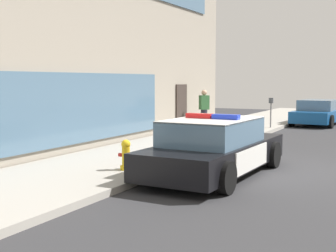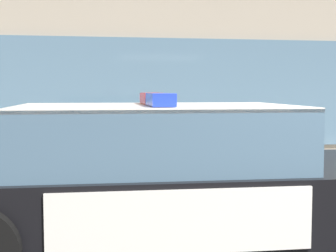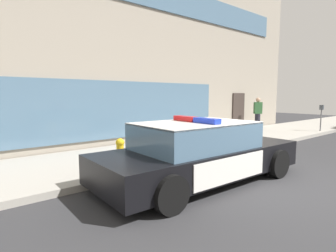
{
  "view_description": "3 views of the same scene",
  "coord_description": "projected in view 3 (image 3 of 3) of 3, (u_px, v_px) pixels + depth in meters",
  "views": [
    {
      "loc": [
        -11.8,
        -2.81,
        2.28
      ],
      "look_at": [
        -2.39,
        2.01,
        1.23
      ],
      "focal_mm": 49.7,
      "sensor_mm": 36.0,
      "label": 1
    },
    {
      "loc": [
        -2.36,
        -3.41,
        1.53
      ],
      "look_at": [
        -1.38,
        2.28,
        1.1
      ],
      "focal_mm": 52.35,
      "sensor_mm": 36.0,
      "label": 2
    },
    {
      "loc": [
        -5.95,
        -2.96,
        1.97
      ],
      "look_at": [
        -1.74,
        2.09,
        1.22
      ],
      "focal_mm": 28.77,
      "sensor_mm": 36.0,
      "label": 3
    }
  ],
  "objects": [
    {
      "name": "ground",
      "position": [
        283.0,
        180.0,
        6.26
      ],
      "size": [
        48.0,
        48.0,
        0.0
      ],
      "primitive_type": "plane",
      "color": "#303033"
    },
    {
      "name": "sidewalk",
      "position": [
        170.0,
        150.0,
        9.36
      ],
      "size": [
        48.0,
        3.57,
        0.15
      ],
      "primitive_type": "cube",
      "color": "#A39E93",
      "rests_on": "ground"
    },
    {
      "name": "storefront_building",
      "position": [
        85.0,
        57.0,
        14.88
      ],
      "size": [
        20.53,
        11.68,
        8.23
      ],
      "color": "gray",
      "rests_on": "ground"
    },
    {
      "name": "police_cruiser",
      "position": [
        200.0,
        152.0,
        6.12
      ],
      "size": [
        5.07,
        2.22,
        1.49
      ],
      "rotation": [
        0.0,
        0.0,
        -0.03
      ],
      "color": "black",
      "rests_on": "ground"
    },
    {
      "name": "fire_hydrant",
      "position": [
        120.0,
        153.0,
        6.93
      ],
      "size": [
        0.34,
        0.39,
        0.73
      ],
      "color": "gold",
      "rests_on": "sidewalk"
    },
    {
      "name": "pedestrian_on_sidewalk",
      "position": [
        258.0,
        113.0,
        14.47
      ],
      "size": [
        0.47,
        0.46,
        1.71
      ],
      "rotation": [
        0.0,
        0.0,
        0.87
      ],
      "color": "#23232D",
      "rests_on": "sidewalk"
    },
    {
      "name": "parking_meter",
      "position": [
        321.0,
        113.0,
        13.78
      ],
      "size": [
        0.12,
        0.18,
        1.34
      ],
      "color": "slate",
      "rests_on": "sidewalk"
    }
  ]
}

